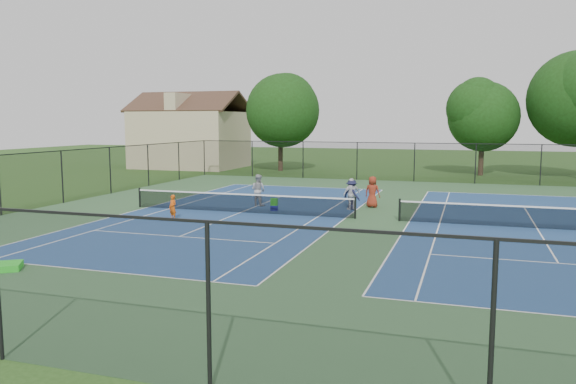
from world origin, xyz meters
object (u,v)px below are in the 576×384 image
(child_player, at_px, (173,208))
(bystander_c, at_px, (372,192))
(clapboard_house, at_px, (190,137))
(bystander_b, at_px, (352,195))
(tree_back_a, at_px, (280,107))
(ball_crate, at_px, (274,208))
(tree_back_c, at_px, (483,112))
(ball_hopper, at_px, (274,202))
(instructor, at_px, (258,190))
(bystander_a, at_px, (352,194))

(child_player, relative_size, bystander_c, 0.71)
(clapboard_house, distance_m, bystander_c, 30.69)
(clapboard_house, height_order, bystander_b, clapboard_house)
(tree_back_a, distance_m, bystander_b, 24.61)
(bystander_c, distance_m, ball_crate, 5.47)
(tree_back_c, bearing_deg, bystander_b, -106.95)
(tree_back_c, xyz_separation_m, child_player, (-14.20, -28.03, -4.88))
(bystander_c, distance_m, ball_hopper, 5.44)
(instructor, distance_m, bystander_b, 5.19)
(instructor, height_order, bystander_c, instructor)
(instructor, bearing_deg, clapboard_house, -38.43)
(tree_back_a, distance_m, clapboard_house, 10.47)
(tree_back_c, xyz_separation_m, ball_hopper, (-10.58, -23.86, -5.02))
(tree_back_a, xyz_separation_m, bystander_b, (11.21, -21.28, -5.23))
(instructor, height_order, bystander_b, instructor)
(clapboard_house, distance_m, ball_hopper, 29.66)
(tree_back_a, relative_size, bystander_c, 5.37)
(tree_back_c, relative_size, instructor, 4.78)
(bystander_c, bearing_deg, bystander_b, 60.38)
(tree_back_c, relative_size, bystander_a, 4.99)
(tree_back_c, bearing_deg, clapboard_house, -180.00)
(bystander_c, height_order, ball_hopper, bystander_c)
(tree_back_c, height_order, ball_crate, tree_back_c)
(bystander_b, relative_size, ball_hopper, 4.29)
(tree_back_a, xyz_separation_m, child_player, (3.80, -27.03, -5.43))
(child_player, distance_m, bystander_b, 9.38)
(tree_back_c, bearing_deg, tree_back_a, -176.82)
(bystander_c, relative_size, ball_hopper, 4.55)
(bystander_a, distance_m, ball_hopper, 4.12)
(clapboard_house, bearing_deg, tree_back_c, 0.00)
(clapboard_house, relative_size, ball_hopper, 28.82)
(instructor, bearing_deg, bystander_c, -150.98)
(bystander_a, relative_size, bystander_b, 1.05)
(bystander_a, bearing_deg, tree_back_a, -105.70)
(tree_back_a, height_order, bystander_a, tree_back_a)
(instructor, bearing_deg, tree_back_a, -58.21)
(child_player, bearing_deg, ball_crate, 71.73)
(instructor, xyz_separation_m, bystander_a, (5.19, 0.22, -0.04))
(instructor, bearing_deg, ball_hopper, 152.93)
(tree_back_a, relative_size, clapboard_house, 0.85)
(clapboard_house, distance_m, ball_crate, 29.69)
(bystander_a, relative_size, ball_crate, 4.74)
(ball_crate, bearing_deg, ball_hopper, 0.00)
(bystander_c, xyz_separation_m, ball_crate, (-4.70, -2.70, -0.71))
(instructor, bearing_deg, bystander_b, -160.88)
(tree_back_a, distance_m, bystander_a, 24.65)
(tree_back_a, xyz_separation_m, bystander_a, (11.22, -21.32, -5.20))
(tree_back_a, bearing_deg, clapboard_house, 174.29)
(clapboard_house, distance_m, instructor, 27.75)
(tree_back_a, bearing_deg, instructor, -74.37)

